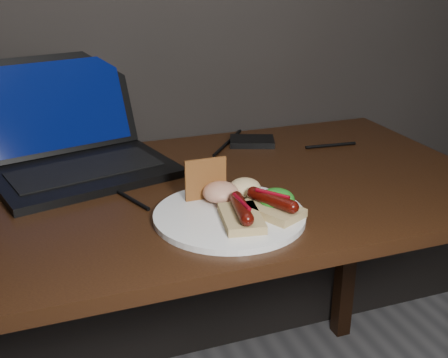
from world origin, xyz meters
name	(u,v)px	position (x,y,z in m)	size (l,w,h in m)	color
desk	(176,227)	(0.00, 1.38, 0.66)	(1.40, 0.70, 0.75)	#311B0C
laptop	(74,147)	(-0.18, 1.58, 0.80)	(0.46, 0.43, 0.25)	black
hard_drive	(252,141)	(0.27, 1.61, 0.76)	(0.12, 0.08, 0.02)	black
desk_cables	(159,168)	(0.00, 1.52, 0.75)	(1.03, 0.43, 0.01)	black
plate	(229,216)	(0.06, 1.21, 0.76)	(0.29, 0.29, 0.01)	silver
bread_sausage_center	(241,214)	(0.07, 1.17, 0.78)	(0.09, 0.13, 0.04)	tan
bread_sausage_right	(272,205)	(0.14, 1.18, 0.78)	(0.11, 0.13, 0.04)	tan
crispbread	(206,179)	(0.04, 1.29, 0.80)	(0.09, 0.01, 0.09)	#985929
salad_greens	(277,199)	(0.15, 1.20, 0.78)	(0.07, 0.07, 0.04)	#135B12
salsa_mound	(221,192)	(0.06, 1.27, 0.78)	(0.07, 0.07, 0.04)	maroon
coleslaw_mound	(245,187)	(0.12, 1.28, 0.78)	(0.06, 0.06, 0.04)	beige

